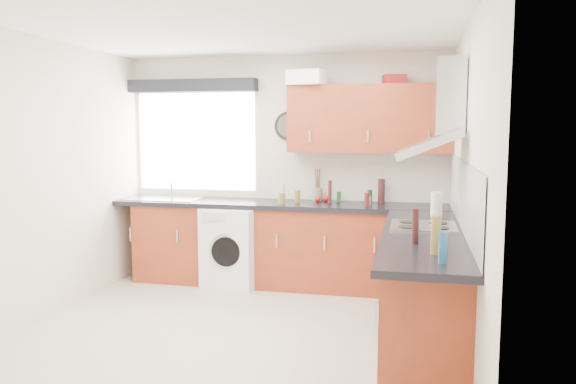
% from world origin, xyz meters
% --- Properties ---
extents(ground_plane, '(3.60, 3.60, 0.00)m').
position_xyz_m(ground_plane, '(0.00, 0.00, 0.00)').
color(ground_plane, beige).
extents(ceiling, '(3.60, 3.60, 0.02)m').
position_xyz_m(ceiling, '(0.00, 0.00, 2.50)').
color(ceiling, white).
rests_on(ceiling, wall_back).
extents(wall_back, '(3.60, 0.02, 2.50)m').
position_xyz_m(wall_back, '(0.00, 1.80, 1.25)').
color(wall_back, silver).
rests_on(wall_back, ground_plane).
extents(wall_front, '(3.60, 0.02, 2.50)m').
position_xyz_m(wall_front, '(0.00, -1.80, 1.25)').
color(wall_front, silver).
rests_on(wall_front, ground_plane).
extents(wall_left, '(0.02, 3.60, 2.50)m').
position_xyz_m(wall_left, '(-1.80, 0.00, 1.25)').
color(wall_left, silver).
rests_on(wall_left, ground_plane).
extents(wall_right, '(0.02, 3.60, 2.50)m').
position_xyz_m(wall_right, '(1.80, 0.00, 1.25)').
color(wall_right, silver).
rests_on(wall_right, ground_plane).
extents(window, '(1.40, 0.02, 1.10)m').
position_xyz_m(window, '(-1.05, 1.79, 1.55)').
color(window, white).
rests_on(window, wall_back).
extents(window_blind, '(1.50, 0.18, 0.14)m').
position_xyz_m(window_blind, '(-1.05, 1.70, 2.18)').
color(window_blind, black).
rests_on(window_blind, wall_back).
extents(splashback, '(0.01, 3.00, 0.54)m').
position_xyz_m(splashback, '(1.79, 0.30, 1.18)').
color(splashback, white).
rests_on(splashback, wall_right).
extents(base_cab_back, '(3.00, 0.58, 0.86)m').
position_xyz_m(base_cab_back, '(-0.10, 1.51, 0.43)').
color(base_cab_back, maroon).
rests_on(base_cab_back, ground_plane).
extents(base_cab_corner, '(0.60, 0.60, 0.86)m').
position_xyz_m(base_cab_corner, '(1.50, 1.50, 0.43)').
color(base_cab_corner, maroon).
rests_on(base_cab_corner, ground_plane).
extents(base_cab_right, '(0.58, 2.10, 0.86)m').
position_xyz_m(base_cab_right, '(1.51, 0.15, 0.43)').
color(base_cab_right, maroon).
rests_on(base_cab_right, ground_plane).
extents(worktop_back, '(3.60, 0.62, 0.05)m').
position_xyz_m(worktop_back, '(0.00, 1.50, 0.89)').
color(worktop_back, black).
rests_on(worktop_back, base_cab_back).
extents(worktop_right, '(0.62, 2.42, 0.05)m').
position_xyz_m(worktop_right, '(1.50, 0.00, 0.89)').
color(worktop_right, black).
rests_on(worktop_right, base_cab_right).
extents(sink, '(0.84, 0.46, 0.10)m').
position_xyz_m(sink, '(-1.33, 1.50, 0.95)').
color(sink, silver).
rests_on(sink, worktop_back).
extents(oven, '(0.56, 0.58, 0.85)m').
position_xyz_m(oven, '(1.50, 0.30, 0.42)').
color(oven, black).
rests_on(oven, ground_plane).
extents(hob_plate, '(0.52, 0.52, 0.01)m').
position_xyz_m(hob_plate, '(1.50, 0.30, 0.92)').
color(hob_plate, silver).
rests_on(hob_plate, worktop_right).
extents(extractor_hood, '(0.52, 0.78, 0.66)m').
position_xyz_m(extractor_hood, '(1.60, 0.30, 1.77)').
color(extractor_hood, silver).
rests_on(extractor_hood, wall_right).
extents(upper_cabinets, '(1.70, 0.35, 0.70)m').
position_xyz_m(upper_cabinets, '(0.95, 1.62, 1.80)').
color(upper_cabinets, maroon).
rests_on(upper_cabinets, wall_back).
extents(washing_machine, '(0.66, 0.64, 0.86)m').
position_xyz_m(washing_machine, '(-0.47, 1.40, 0.43)').
color(washing_machine, white).
rests_on(washing_machine, ground_plane).
extents(wall_clock, '(0.32, 0.04, 0.32)m').
position_xyz_m(wall_clock, '(0.05, 1.76, 1.73)').
color(wall_clock, black).
rests_on(wall_clock, wall_back).
extents(casserole, '(0.41, 0.33, 0.15)m').
position_xyz_m(casserole, '(0.30, 1.52, 2.23)').
color(casserole, white).
rests_on(casserole, upper_cabinets).
extents(storage_box, '(0.26, 0.24, 0.10)m').
position_xyz_m(storage_box, '(1.19, 1.71, 2.20)').
color(storage_box, '#A91C1E').
rests_on(storage_box, upper_cabinets).
extents(utensil_pot, '(0.13, 0.13, 0.15)m').
position_xyz_m(utensil_pot, '(0.39, 1.70, 0.98)').
color(utensil_pot, gray).
rests_on(utensil_pot, worktop_back).
extents(kitchen_roll, '(0.11, 0.11, 0.22)m').
position_xyz_m(kitchen_roll, '(1.62, 0.85, 1.02)').
color(kitchen_roll, white).
rests_on(kitchen_roll, worktop_right).
extents(tomato_cluster, '(0.17, 0.17, 0.07)m').
position_xyz_m(tomato_cluster, '(0.44, 1.65, 0.94)').
color(tomato_cluster, '#AC1710').
rests_on(tomato_cluster, worktop_back).
extents(jar_0, '(0.05, 0.05, 0.14)m').
position_xyz_m(jar_0, '(0.95, 1.40, 0.98)').
color(jar_0, '#5B1613').
rests_on(jar_0, worktop_back).
extents(jar_1, '(0.07, 0.07, 0.09)m').
position_xyz_m(jar_1, '(0.95, 1.51, 0.96)').
color(jar_1, '#B7A89C').
rests_on(jar_1, worktop_back).
extents(jar_2, '(0.04, 0.04, 0.11)m').
position_xyz_m(jar_2, '(0.63, 1.68, 0.96)').
color(jar_2, '#1F5724').
rests_on(jar_2, worktop_back).
extents(jar_3, '(0.07, 0.07, 0.26)m').
position_xyz_m(jar_3, '(1.08, 1.68, 1.04)').
color(jar_3, '#41171A').
rests_on(jar_3, worktop_back).
extents(jar_4, '(0.04, 0.04, 0.24)m').
position_xyz_m(jar_4, '(0.54, 1.58, 1.03)').
color(jar_4, '#3E1616').
rests_on(jar_4, worktop_back).
extents(jar_5, '(0.08, 0.08, 0.12)m').
position_xyz_m(jar_5, '(0.06, 1.40, 0.97)').
color(jar_5, olive).
rests_on(jar_5, worktop_back).
extents(jar_6, '(0.05, 0.05, 0.16)m').
position_xyz_m(jar_6, '(0.97, 1.52, 0.99)').
color(jar_6, '#14381A').
rests_on(jar_6, worktop_back).
extents(jar_7, '(0.05, 0.05, 0.20)m').
position_xyz_m(jar_7, '(0.06, 1.45, 1.01)').
color(jar_7, '#AEA794').
rests_on(jar_7, worktop_back).
extents(jar_8, '(0.06, 0.06, 0.13)m').
position_xyz_m(jar_8, '(0.20, 1.54, 0.97)').
color(jar_8, olive).
rests_on(jar_8, worktop_back).
extents(bottle_0, '(0.05, 0.05, 0.19)m').
position_xyz_m(bottle_0, '(1.59, -0.95, 1.00)').
color(bottle_0, '#1C5888').
rests_on(bottle_0, worktop_right).
extents(bottle_1, '(0.05, 0.05, 0.19)m').
position_xyz_m(bottle_1, '(1.56, -0.57, 1.00)').
color(bottle_1, navy).
rests_on(bottle_1, worktop_right).
extents(bottle_2, '(0.05, 0.05, 0.25)m').
position_xyz_m(bottle_2, '(1.43, -0.42, 1.03)').
color(bottle_2, '#331412').
rests_on(bottle_2, worktop_right).
extents(bottle_3, '(0.06, 0.06, 0.25)m').
position_xyz_m(bottle_3, '(1.56, -0.71, 1.03)').
color(bottle_3, olive).
rests_on(bottle_3, worktop_right).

